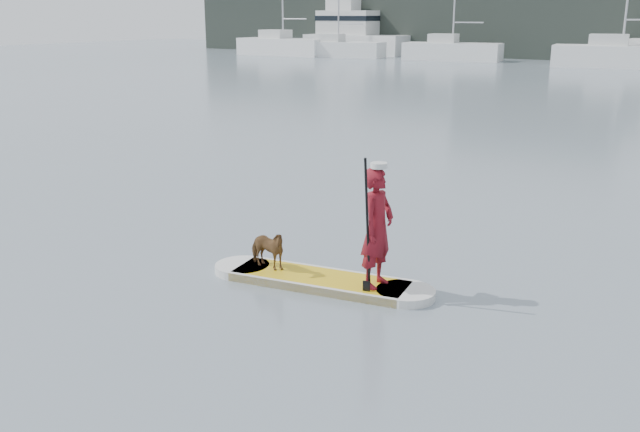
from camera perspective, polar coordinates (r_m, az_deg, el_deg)
The scene contains 12 objects.
ground at distance 13.52m, azimuth -9.81°, elevation -0.07°, with size 140.00×140.00×0.00m, color slate.
paddleboard at distance 10.03m, azimuth 0.00°, elevation -5.17°, with size 3.26×1.22×0.12m.
paddler at distance 9.47m, azimuth 4.61°, elevation -0.96°, with size 0.59×0.39×1.62m, color maroon.
white_cap at distance 9.26m, azimuth 4.73°, elevation 4.06°, with size 0.22×0.22×0.07m, color silver.
dog at distance 10.26m, azimuth -4.29°, elevation -2.64°, with size 0.32×0.70×0.59m, color #55331D.
paddle at distance 9.29m, azimuth 3.80°, elevation -2.13°, with size 0.10×0.30×2.00m.
sailboat_a at distance 66.26m, azimuth -3.02°, elevation 13.49°, with size 8.72×2.82×12.62m.
sailboat_b at distance 63.42m, azimuth 1.42°, elevation 13.35°, with size 8.25×3.52×11.87m.
sailboat_c at distance 59.62m, azimuth 10.48°, elevation 12.93°, with size 8.01×3.70×11.07m.
sailboat_d at distance 54.83m, azimuth 22.89°, elevation 11.87°, with size 9.40×4.22×13.36m.
motor_yacht_b at distance 67.77m, azimuth 2.62°, elevation 14.33°, with size 9.76×3.32×6.44m.
shore_building_west at distance 66.20m, azimuth 17.42°, elevation 15.95°, with size 14.00×4.00×9.00m, color black.
Camera 1 is at (8.97, -9.42, 3.67)m, focal length 40.00 mm.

